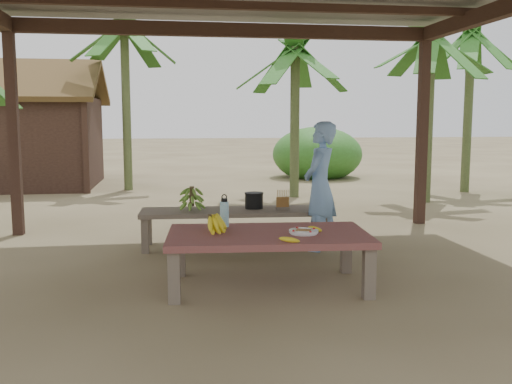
{
  "coord_description": "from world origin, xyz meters",
  "views": [
    {
      "loc": [
        -0.79,
        -5.5,
        1.52
      ],
      "look_at": [
        0.04,
        0.05,
        0.8
      ],
      "focal_mm": 40.0,
      "sensor_mm": 36.0,
      "label": 1
    }
  ],
  "objects": [
    {
      "name": "hut",
      "position": [
        -4.5,
        8.0,
        1.1
      ],
      "size": [
        4.4,
        3.43,
        2.85
      ],
      "color": "black",
      "rests_on": "ground"
    },
    {
      "name": "banana_plant_n",
      "position": [
        1.6,
        5.38,
        2.6
      ],
      "size": [
        1.8,
        1.8,
        3.09
      ],
      "color": "#596638",
      "rests_on": "ground"
    },
    {
      "name": "woman",
      "position": [
        0.91,
        0.86,
        0.75
      ],
      "size": [
        0.6,
        0.65,
        1.49
      ],
      "primitive_type": "imported",
      "rotation": [
        0.0,
        0.0,
        -2.18
      ],
      "color": "#6990C7",
      "rests_on": "ground"
    },
    {
      "name": "loose_banana_side",
      "position": [
        0.5,
        -0.52,
        0.52
      ],
      "size": [
        0.13,
        0.13,
        0.04
      ],
      "primitive_type": "ellipsoid",
      "rotation": [
        0.0,
        0.0,
        0.8
      ],
      "color": "yellow",
      "rests_on": "work_table"
    },
    {
      "name": "water_flask",
      "position": [
        -0.3,
        -0.17,
        0.63
      ],
      "size": [
        0.08,
        0.08,
        0.31
      ],
      "color": "#41A6CC",
      "rests_on": "work_table"
    },
    {
      "name": "ground",
      "position": [
        0.0,
        0.0,
        0.0
      ],
      "size": [
        80.0,
        80.0,
        0.0
      ],
      "primitive_type": "plane",
      "color": "brown",
      "rests_on": "ground"
    },
    {
      "name": "banana_plant_nw",
      "position": [
        -1.7,
        6.96,
        3.21
      ],
      "size": [
        1.8,
        1.8,
        3.72
      ],
      "color": "#596638",
      "rests_on": "ground"
    },
    {
      "name": "skewer_rack",
      "position": [
        0.51,
        1.08,
        0.57
      ],
      "size": [
        0.18,
        0.09,
        0.24
      ],
      "primitive_type": null,
      "rotation": [
        0.0,
        0.0,
        -0.05
      ],
      "color": "#A57F47",
      "rests_on": "bench"
    },
    {
      "name": "banana_plant_ne",
      "position": [
        3.83,
        4.32,
        2.73
      ],
      "size": [
        1.8,
        1.8,
        3.22
      ],
      "color": "#596638",
      "rests_on": "ground"
    },
    {
      "name": "bench",
      "position": [
        -0.06,
        1.15,
        0.39
      ],
      "size": [
        2.23,
        0.7,
        0.45
      ],
      "rotation": [
        0.0,
        0.0,
        -0.05
      ],
      "color": "brown",
      "rests_on": "ground"
    },
    {
      "name": "ripe_banana_bunch",
      "position": [
        -0.45,
        -0.4,
        0.59
      ],
      "size": [
        0.35,
        0.32,
        0.18
      ],
      "primitive_type": null,
      "rotation": [
        0.0,
        0.0,
        -0.28
      ],
      "color": "yellow",
      "rests_on": "work_table"
    },
    {
      "name": "banana_plant_far",
      "position": [
        5.3,
        5.59,
        2.97
      ],
      "size": [
        1.8,
        1.8,
        3.47
      ],
      "color": "#596638",
      "rests_on": "ground"
    },
    {
      "name": "green_banana_stalk",
      "position": [
        -0.55,
        1.18,
        0.6
      ],
      "size": [
        0.27,
        0.27,
        0.3
      ],
      "primitive_type": null,
      "rotation": [
        0.0,
        0.0,
        -0.05
      ],
      "color": "#598C2D",
      "rests_on": "bench"
    },
    {
      "name": "cooking_pot",
      "position": [
        0.19,
        1.22,
        0.54
      ],
      "size": [
        0.22,
        0.22,
        0.18
      ],
      "primitive_type": "cylinder",
      "color": "black",
      "rests_on": "bench"
    },
    {
      "name": "work_table",
      "position": [
        0.07,
        -0.52,
        0.43
      ],
      "size": [
        1.87,
        1.13,
        0.5
      ],
      "rotation": [
        0.0,
        0.0,
        -0.07
      ],
      "color": "brown",
      "rests_on": "ground"
    },
    {
      "name": "loose_banana_front",
      "position": [
        0.17,
        -0.94,
        0.52
      ],
      "size": [
        0.18,
        0.09,
        0.04
      ],
      "primitive_type": "ellipsoid",
      "rotation": [
        0.0,
        0.0,
        1.28
      ],
      "color": "yellow",
      "rests_on": "work_table"
    },
    {
      "name": "plate",
      "position": [
        0.37,
        -0.61,
        0.52
      ],
      "size": [
        0.27,
        0.27,
        0.04
      ],
      "color": "white",
      "rests_on": "work_table"
    }
  ]
}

